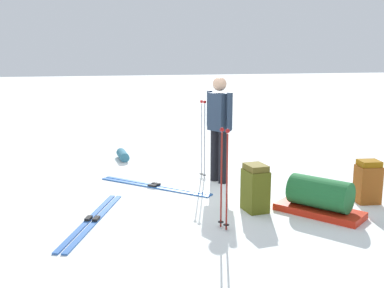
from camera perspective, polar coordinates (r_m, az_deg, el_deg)
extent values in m
plane|color=white|center=(7.09, 0.00, -5.56)|extent=(80.00, 80.00, 0.00)
cylinder|color=black|center=(7.28, 3.91, -1.69)|extent=(0.14, 0.14, 0.85)
cylinder|color=black|center=(7.42, 2.88, -1.42)|extent=(0.14, 0.14, 0.85)
cube|color=#223045|center=(7.23, 3.46, 4.06)|extent=(0.40, 0.33, 0.60)
cylinder|color=#223045|center=(7.05, 4.76, 4.11)|extent=(0.09, 0.09, 0.58)
cylinder|color=#223045|center=(7.40, 2.22, 4.48)|extent=(0.09, 0.09, 0.58)
sphere|color=tan|center=(7.18, 3.50, 7.55)|extent=(0.22, 0.22, 0.22)
cube|color=#2F5EAC|center=(5.85, -11.96, -9.39)|extent=(1.86, 0.84, 0.02)
cube|color=black|center=(5.84, -11.97, -9.16)|extent=(0.15, 0.11, 0.03)
cube|color=#2F5EAC|center=(5.88, -12.89, -9.32)|extent=(1.86, 0.84, 0.02)
cube|color=black|center=(5.87, -12.90, -9.09)|extent=(0.15, 0.11, 0.03)
cube|color=#2659A6|center=(7.21, -4.55, -5.22)|extent=(1.47, 1.45, 0.02)
cube|color=black|center=(7.21, -4.55, -5.03)|extent=(0.14, 0.14, 0.03)
cube|color=#2659A6|center=(7.13, -5.01, -5.41)|extent=(1.47, 1.45, 0.02)
cube|color=black|center=(7.13, -5.01, -5.22)|extent=(0.14, 0.14, 0.03)
cube|color=brown|center=(6.80, 21.23, -4.75)|extent=(0.32, 0.35, 0.53)
cube|color=#88550A|center=(6.73, 21.41, -2.27)|extent=(0.29, 0.31, 0.08)
cube|color=#505514|center=(6.07, 7.96, -5.83)|extent=(0.37, 0.29, 0.55)
cube|color=brown|center=(5.98, 8.04, -2.93)|extent=(0.33, 0.26, 0.08)
cylinder|color=#B6B9C3|center=(7.48, 1.58, 0.28)|extent=(0.02, 0.02, 1.26)
sphere|color=#A51919|center=(7.39, 1.61, 5.30)|extent=(0.05, 0.05, 0.05)
cylinder|color=black|center=(7.61, 1.56, -3.93)|extent=(0.07, 0.07, 0.01)
cylinder|color=#B6B9C3|center=(7.56, 1.19, 0.39)|extent=(0.02, 0.02, 1.26)
sphere|color=#A51919|center=(7.46, 1.21, 5.36)|extent=(0.05, 0.05, 0.05)
cylinder|color=black|center=(7.68, 1.18, -3.78)|extent=(0.07, 0.07, 0.01)
cylinder|color=maroon|center=(5.30, 4.41, -4.86)|extent=(0.02, 0.02, 1.16)
sphere|color=#A51919|center=(5.16, 4.51, 1.65)|extent=(0.05, 0.05, 0.05)
cylinder|color=black|center=(5.46, 4.33, -10.10)|extent=(0.07, 0.07, 0.01)
cylinder|color=maroon|center=(5.38, 3.71, -4.59)|extent=(0.02, 0.02, 1.16)
sphere|color=#A51919|center=(5.25, 3.79, 1.82)|extent=(0.05, 0.05, 0.05)
cylinder|color=black|center=(5.55, 3.64, -9.76)|extent=(0.07, 0.07, 0.01)
cube|color=red|center=(6.17, 15.69, -8.12)|extent=(1.17, 1.01, 0.09)
cylinder|color=#206632|center=(6.10, 15.81, -5.94)|extent=(0.87, 0.78, 0.40)
cylinder|color=#306A82|center=(9.07, -8.70, -1.39)|extent=(0.55, 0.19, 0.18)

